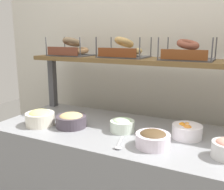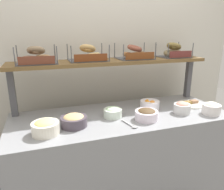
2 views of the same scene
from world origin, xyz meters
name	(u,v)px [view 2 (image 2 of 2)]	position (x,y,z in m)	size (l,w,h in m)	color
back_wall	(103,64)	(0.00, 0.55, 1.20)	(3.02, 0.06, 2.40)	beige
deli_counter	(121,159)	(0.00, 0.00, 0.42)	(1.82, 0.70, 0.85)	gray
shelf_riser_left	(12,93)	(-0.85, 0.27, 1.05)	(0.05, 0.05, 0.40)	#4C4C51
shelf_riser_right	(188,78)	(0.85, 0.27, 1.05)	(0.05, 0.05, 0.40)	#4C4C51
upper_shelf	(112,62)	(0.00, 0.27, 1.26)	(1.78, 0.32, 0.03)	brown
bowl_egg_salad	(45,127)	(-0.62, -0.15, 0.90)	(0.19, 0.19, 0.11)	white
bowl_hummus	(74,120)	(-0.42, -0.09, 0.90)	(0.20, 0.20, 0.09)	#49404B
bowl_lox_spread	(182,107)	(0.51, -0.12, 0.90)	(0.15, 0.15, 0.10)	silver
bowl_scallion_spread	(113,112)	(-0.09, -0.02, 0.89)	(0.15, 0.15, 0.09)	white
bowl_fruit_salad	(150,105)	(0.29, 0.06, 0.89)	(0.17, 0.17, 0.09)	white
bowl_chocolate_spread	(146,114)	(0.15, -0.15, 0.89)	(0.18, 0.18, 0.09)	white
bowl_cream_cheese	(211,108)	(0.73, -0.22, 0.90)	(0.15, 0.15, 0.11)	white
serving_plate_white	(191,104)	(0.72, 0.03, 0.86)	(0.24, 0.24, 0.04)	white
serving_spoon_near_plate	(131,125)	(-0.01, -0.23, 0.86)	(0.06, 0.17, 0.01)	#B7B7BC
bagel_basket_everything	(36,58)	(-0.64, 0.25, 1.33)	(0.31, 0.25, 0.15)	#4C4C51
bagel_basket_plain	(88,55)	(-0.21, 0.28, 1.33)	(0.33, 0.25, 0.15)	#4C4C51
bagel_basket_cinnamon_raisin	(134,54)	(0.22, 0.27, 1.33)	(0.32, 0.26, 0.14)	#4C4C51
bagel_basket_poppy	(173,52)	(0.64, 0.27, 1.33)	(0.28, 0.25, 0.15)	#4C4C51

